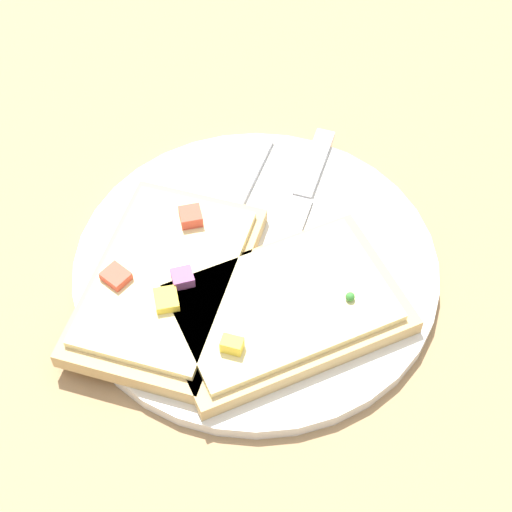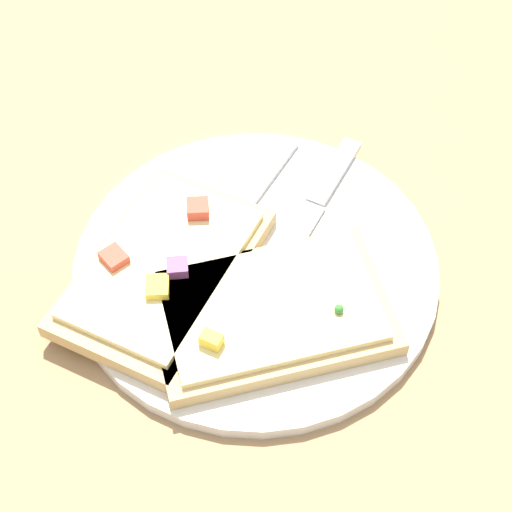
{
  "view_description": "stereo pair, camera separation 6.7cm",
  "coord_description": "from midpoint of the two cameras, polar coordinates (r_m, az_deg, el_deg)",
  "views": [
    {
      "loc": [
        0.29,
        0.28,
        0.56
      ],
      "look_at": [
        0.0,
        0.0,
        0.02
      ],
      "focal_mm": 60.0,
      "sensor_mm": 36.0,
      "label": 1
    },
    {
      "loc": [
        0.23,
        0.33,
        0.56
      ],
      "look_at": [
        0.0,
        0.0,
        0.02
      ],
      "focal_mm": 60.0,
      "sensor_mm": 36.0,
      "label": 2
    }
  ],
  "objects": [
    {
      "name": "fork",
      "position": [
        0.69,
        -5.26,
        0.96
      ],
      "size": [
        0.2,
        0.11,
        0.01
      ],
      "rotation": [
        0.0,
        0.0,
        6.73
      ],
      "color": "#B7B7BC",
      "rests_on": "plate"
    },
    {
      "name": "pizza_slice_main",
      "position": [
        0.64,
        -1.25,
        -3.71
      ],
      "size": [
        0.21,
        0.17,
        0.03
      ],
      "rotation": [
        0.0,
        0.0,
        5.92
      ],
      "color": "tan",
      "rests_on": "plate"
    },
    {
      "name": "plate",
      "position": [
        0.68,
        -2.8,
        -0.99
      ],
      "size": [
        0.29,
        0.29,
        0.01
      ],
      "color": "silver",
      "rests_on": "ground"
    },
    {
      "name": "crumb_scatter",
      "position": [
        0.66,
        0.85,
        -1.31
      ],
      "size": [
        0.1,
        0.2,
        0.01
      ],
      "color": "tan",
      "rests_on": "plate"
    },
    {
      "name": "knife",
      "position": [
        0.71,
        0.19,
        3.24
      ],
      "size": [
        0.2,
        0.11,
        0.01
      ],
      "rotation": [
        0.0,
        0.0,
        6.76
      ],
      "color": "#B7B7BC",
      "rests_on": "plate"
    },
    {
      "name": "pizza_slice_corner",
      "position": [
        0.66,
        -8.9,
        -1.89
      ],
      "size": [
        0.21,
        0.18,
        0.03
      ],
      "rotation": [
        0.0,
        0.0,
        0.49
      ],
      "color": "tan",
      "rests_on": "plate"
    },
    {
      "name": "ground_plane",
      "position": [
        0.69,
        -2.78,
        -1.29
      ],
      "size": [
        4.0,
        4.0,
        0.0
      ],
      "primitive_type": "plane",
      "color": "#9E7A51"
    }
  ]
}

